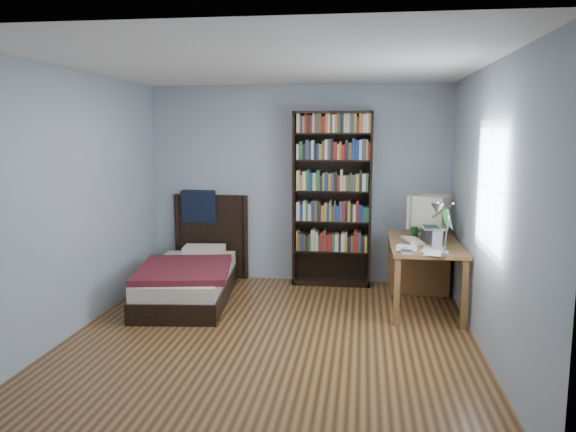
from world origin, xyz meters
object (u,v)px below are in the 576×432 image
at_px(keyboard, 413,241).
at_px(speaker, 438,240).
at_px(desk_lamp, 439,214).
at_px(bed, 191,275).
at_px(laptop, 434,232).
at_px(soda_can, 415,232).
at_px(bookshelf, 332,199).
at_px(desk, 420,261).
at_px(crt_monitor, 429,212).

distance_m(keyboard, speaker, 0.42).
relative_size(desk_lamp, bed, 0.28).
xyz_separation_m(laptop, soda_can, (-0.19, 0.19, -0.04)).
relative_size(keyboard, speaker, 2.16).
distance_m(keyboard, bed, 2.57).
distance_m(soda_can, bookshelf, 1.16).
distance_m(desk, soda_can, 0.45).
bearing_deg(soda_can, keyboard, -98.25).
bearing_deg(bed, desk, 9.61).
height_order(desk, keyboard, keyboard).
bearing_deg(bookshelf, crt_monitor, -14.83).
distance_m(crt_monitor, speaker, 0.89).
bearing_deg(desk_lamp, bed, 157.69).
distance_m(laptop, soda_can, 0.27).
xyz_separation_m(crt_monitor, desk_lamp, (-0.10, -1.57, 0.20)).
bearing_deg(desk, keyboard, -104.84).
xyz_separation_m(desk, crt_monitor, (0.09, 0.04, 0.58)).
relative_size(desk, bed, 0.73).
xyz_separation_m(desk, speaker, (0.09, -0.84, 0.41)).
xyz_separation_m(desk, bed, (-2.65, -0.45, -0.15)).
height_order(crt_monitor, bookshelf, bookshelf).
relative_size(laptop, bed, 0.19).
xyz_separation_m(crt_monitor, speaker, (-0.00, -0.88, -0.17)).
bearing_deg(desk_lamp, bookshelf, 119.23).
height_order(crt_monitor, keyboard, crt_monitor).
bearing_deg(soda_can, bookshelf, 149.53).
relative_size(desk_lamp, soda_can, 4.49).
relative_size(keyboard, soda_can, 3.24).
bearing_deg(bookshelf, laptop, -33.18).
bearing_deg(crt_monitor, keyboard, -112.64).
bearing_deg(speaker, crt_monitor, 101.04).
distance_m(desk_lamp, speaker, 0.79).
relative_size(desk, crt_monitor, 2.77).
bearing_deg(desk_lamp, desk, 89.79).
relative_size(crt_monitor, soda_can, 4.20).
bearing_deg(desk_lamp, keyboard, 96.67).
distance_m(desk, desk_lamp, 1.72).
xyz_separation_m(desk_lamp, keyboard, (-0.12, 1.05, -0.45)).
bearing_deg(speaker, soda_can, 117.40).
bearing_deg(crt_monitor, desk, -155.66).
bearing_deg(bookshelf, bed, -153.52).
relative_size(laptop, soda_can, 2.96).
xyz_separation_m(crt_monitor, soda_can, (-0.18, -0.26, -0.20)).
distance_m(keyboard, bookshelf, 1.29).
distance_m(desk, keyboard, 0.60).
height_order(desk, crt_monitor, crt_monitor).
bearing_deg(bed, speaker, -8.09).
bearing_deg(desk_lamp, soda_can, 93.71).
height_order(soda_can, bookshelf, bookshelf).
bearing_deg(bed, laptop, 0.76).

